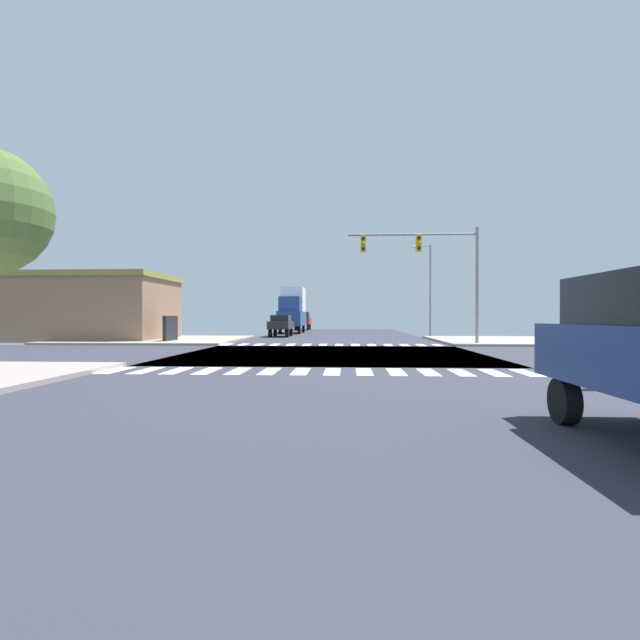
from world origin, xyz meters
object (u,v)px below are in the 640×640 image
object	(u,v)px
bank_building	(79,307)
street_lamp	(428,282)
traffic_signal_mast	(428,258)
suv_nearside_1	(303,319)
sedan_queued_2	(281,324)
box_truck_leading_1	(293,309)

from	to	relation	value
bank_building	street_lamp	bearing A→B (deg)	17.47
traffic_signal_mast	bank_building	xyz separation A→B (m)	(-24.73, 4.64, -2.93)
traffic_signal_mast	suv_nearside_1	size ratio (longest dim) A/B	1.74
street_lamp	sedan_queued_2	distance (m)	13.44
traffic_signal_mast	street_lamp	distance (m)	13.30
bank_building	box_truck_leading_1	distance (m)	21.53
traffic_signal_mast	sedan_queued_2	world-z (taller)	traffic_signal_mast
street_lamp	bank_building	size ratio (longest dim) A/B	0.55
traffic_signal_mast	street_lamp	bearing A→B (deg)	80.57
suv_nearside_1	sedan_queued_2	distance (m)	21.17
suv_nearside_1	box_truck_leading_1	xyz separation A→B (m)	(0.00, -12.07, 1.17)
traffic_signal_mast	box_truck_leading_1	xyz separation A→B (m)	(-10.67, 20.95, -2.79)
box_truck_leading_1	street_lamp	bearing A→B (deg)	148.61
bank_building	sedan_queued_2	distance (m)	15.85
sedan_queued_2	box_truck_leading_1	world-z (taller)	box_truck_leading_1
bank_building	box_truck_leading_1	world-z (taller)	box_truck_leading_1
street_lamp	sedan_queued_2	bearing A→B (deg)	-174.40
bank_building	box_truck_leading_1	xyz separation A→B (m)	(14.05, 16.30, 0.14)
sedan_queued_2	bank_building	bearing A→B (deg)	27.14
street_lamp	bank_building	world-z (taller)	street_lamp
suv_nearside_1	box_truck_leading_1	world-z (taller)	box_truck_leading_1
bank_building	suv_nearside_1	distance (m)	31.68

